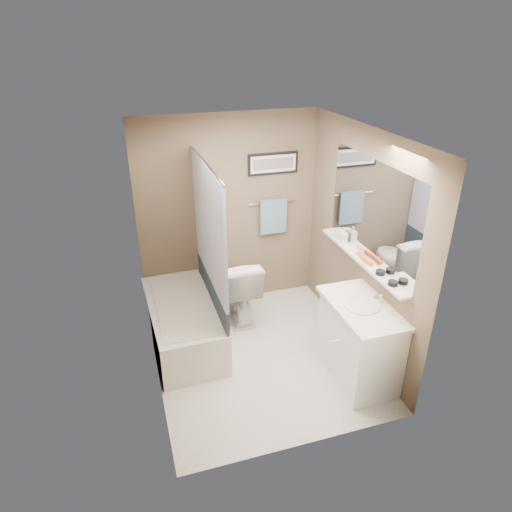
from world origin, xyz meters
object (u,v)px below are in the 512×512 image
object	(u,v)px
bathtub	(183,323)
glass_jar	(339,234)
toilet	(237,287)
hair_brush_front	(366,260)
candle_bowl_near	(393,283)
hair_brush_back	(363,257)
candle_bowl_far	(380,272)
vanity	(359,343)
soap_bottle	(344,235)

from	to	relation	value
bathtub	glass_jar	distance (m)	2.01
toilet	hair_brush_front	distance (m)	1.67
candle_bowl_near	hair_brush_back	bearing A→B (deg)	90.00
candle_bowl_far	hair_brush_back	distance (m)	0.34
vanity	candle_bowl_near	size ratio (longest dim) A/B	10.00
hair_brush_back	glass_jar	size ratio (longest dim) A/B	2.20
hair_brush_back	toilet	bearing A→B (deg)	136.80
bathtub	candle_bowl_far	distance (m)	2.23
vanity	candle_bowl_far	size ratio (longest dim) A/B	10.00
hair_brush_front	glass_jar	bearing A→B (deg)	90.00
candle_bowl_near	soap_bottle	bearing A→B (deg)	90.00
hair_brush_front	vanity	bearing A→B (deg)	-118.12
glass_jar	toilet	bearing A→B (deg)	156.65
bathtub	candle_bowl_far	size ratio (longest dim) A/B	16.67
hair_brush_back	candle_bowl_far	bearing A→B (deg)	-90.00
toilet	hair_brush_front	bearing A→B (deg)	135.92
candle_bowl_near	hair_brush_back	world-z (taller)	hair_brush_back
soap_bottle	candle_bowl_near	bearing A→B (deg)	-90.00
candle_bowl_near	toilet	bearing A→B (deg)	124.42
candle_bowl_near	hair_brush_front	xyz separation A→B (m)	(0.00, 0.49, 0.00)
candle_bowl_near	hair_brush_front	world-z (taller)	hair_brush_front
glass_jar	soap_bottle	xyz separation A→B (m)	(0.00, -0.11, 0.03)
vanity	bathtub	bearing A→B (deg)	147.13
candle_bowl_near	soap_bottle	world-z (taller)	soap_bottle
vanity	hair_brush_front	bearing A→B (deg)	62.97
candle_bowl_near	glass_jar	size ratio (longest dim) A/B	0.90
soap_bottle	vanity	bearing A→B (deg)	-102.42
glass_jar	soap_bottle	world-z (taller)	soap_bottle
bathtub	glass_jar	world-z (taller)	glass_jar
candle_bowl_near	candle_bowl_far	size ratio (longest dim) A/B	1.00
toilet	glass_jar	world-z (taller)	glass_jar
candle_bowl_near	candle_bowl_far	distance (m)	0.21
toilet	hair_brush_front	size ratio (longest dim) A/B	3.74
bathtub	hair_brush_front	distance (m)	2.12
bathtub	candle_bowl_far	bearing A→B (deg)	-31.32
vanity	soap_bottle	size ratio (longest dim) A/B	5.35
glass_jar	candle_bowl_far	bearing A→B (deg)	-90.00
candle_bowl_far	hair_brush_front	world-z (taller)	hair_brush_front
toilet	glass_jar	distance (m)	1.38
vanity	hair_brush_front	world-z (taller)	hair_brush_front
glass_jar	candle_bowl_near	bearing A→B (deg)	-90.00
vanity	hair_brush_back	world-z (taller)	hair_brush_back
hair_brush_front	candle_bowl_far	bearing A→B (deg)	-90.00
hair_brush_front	soap_bottle	xyz separation A→B (m)	(0.00, 0.49, 0.06)
toilet	soap_bottle	size ratio (longest dim) A/B	4.89
vanity	hair_brush_back	xyz separation A→B (m)	(0.19, 0.41, 0.74)
glass_jar	soap_bottle	bearing A→B (deg)	-90.00
hair_brush_front	glass_jar	size ratio (longest dim) A/B	2.20
bathtub	toilet	world-z (taller)	toilet
hair_brush_front	glass_jar	xyz separation A→B (m)	(0.00, 0.60, 0.03)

